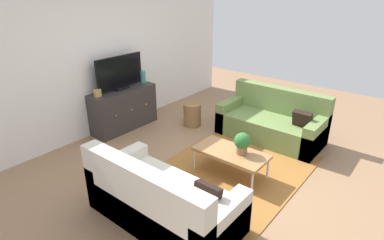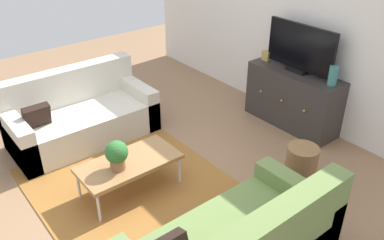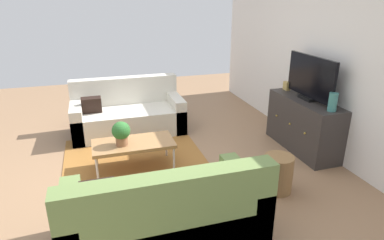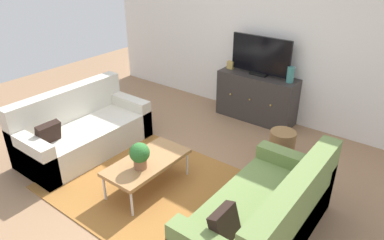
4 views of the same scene
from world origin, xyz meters
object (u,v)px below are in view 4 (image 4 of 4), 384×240
coffee_table (147,163)px  glass_vase (290,75)px  flat_screen_tv (261,56)px  tv_console (256,97)px  couch_right_side (267,218)px  potted_plant (140,155)px  mantel_clock (231,65)px  wicker_basket (282,146)px  couch_left_side (81,131)px

coffee_table → glass_vase: (0.64, 2.45, 0.54)m
flat_screen_tv → tv_console: bearing=-90.0°
couch_right_side → potted_plant: 1.51m
glass_vase → mantel_clock: size_ratio=1.85×
tv_console → wicker_basket: tv_console is taller
potted_plant → wicker_basket: bearing=59.8°
tv_console → glass_vase: glass_vase is taller
couch_left_side → potted_plant: (1.41, -0.22, 0.27)m
couch_right_side → glass_vase: (-0.87, 2.37, 0.61)m
flat_screen_tv → glass_vase: 0.56m
coffee_table → wicker_basket: bearing=56.3°
potted_plant → glass_vase: (0.60, 2.60, 0.33)m
mantel_clock → wicker_basket: 1.81m
coffee_table → tv_console: 2.46m
coffee_table → couch_left_side: bearing=176.7°
couch_left_side → tv_console: 2.80m
tv_console → potted_plant: bearing=-91.6°
couch_left_side → potted_plant: bearing=-9.0°
potted_plant → wicker_basket: potted_plant is taller
flat_screen_tv → wicker_basket: (0.89, -0.96, -0.85)m
coffee_table → potted_plant: 0.25m
coffee_table → wicker_basket: wicker_basket is taller
couch_left_side → wicker_basket: size_ratio=4.02×
flat_screen_tv → mantel_clock: flat_screen_tv is taller
wicker_basket → potted_plant: bearing=-120.2°
couch_left_side → mantel_clock: mantel_clock is taller
tv_console → mantel_clock: (-0.52, 0.00, 0.45)m
couch_left_side → tv_console: bearing=58.0°
coffee_table → potted_plant: potted_plant is taller
flat_screen_tv → potted_plant: bearing=-91.6°
couch_left_side → glass_vase: glass_vase is taller
coffee_table → mantel_clock: bearing=99.4°
potted_plant → mantel_clock: bearing=99.8°
mantel_clock → coffee_table: bearing=-80.6°
potted_plant → flat_screen_tv: (0.07, 2.62, 0.52)m
couch_left_side → glass_vase: bearing=49.8°
coffee_table → potted_plant: size_ratio=3.33×
mantel_clock → couch_left_side: bearing=-112.0°
wicker_basket → couch_right_side: bearing=-70.7°
couch_right_side → potted_plant: couch_right_side is taller
couch_right_side → flat_screen_tv: flat_screen_tv is taller
glass_vase → mantel_clock: (-1.05, 0.00, -0.06)m
couch_right_side → mantel_clock: (-1.92, 2.37, 0.55)m
couch_left_side → couch_right_side: size_ratio=1.00×
couch_left_side → couch_right_side: same height
mantel_clock → couch_right_side: bearing=-51.0°
couch_right_side → couch_left_side: bearing=180.0°
couch_right_side → tv_console: (-1.40, 2.37, 0.10)m
wicker_basket → glass_vase: bearing=111.6°
couch_left_side → coffee_table: couch_left_side is taller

